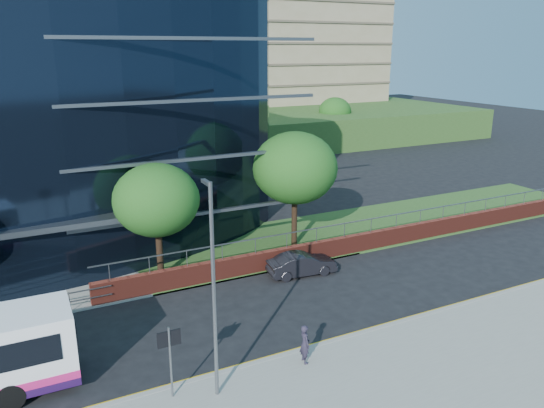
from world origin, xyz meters
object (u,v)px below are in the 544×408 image
tree_dist_e (230,117)px  parked_car (302,264)px  street_sign (170,347)px  tree_far_c (156,200)px  tree_dist_f (335,111)px  streetlight_east (213,286)px  tree_far_d (295,168)px  pedestrian (305,344)px

tree_dist_e → parked_car: (-9.77, -34.08, -3.89)m
street_sign → tree_far_c: size_ratio=0.43×
parked_car → tree_dist_e: bearing=-9.8°
tree_dist_e → tree_dist_f: 16.13m
streetlight_east → tree_far_d: bearing=50.6°
tree_dist_f → parked_car: 44.48m
tree_far_c → tree_dist_e: (17.00, 31.00, 0.00)m
parked_car → tree_dist_f: bearing=-29.3°
tree_far_c → parked_car: size_ratio=1.67×
street_sign → tree_far_d: size_ratio=0.38×
tree_far_c → street_sign: bearing=-103.3°
streetlight_east → parked_car: (8.23, 8.10, -3.80)m
tree_dist_f → tree_dist_e: bearing=-172.9°
street_sign → streetlight_east: (1.50, -0.59, 2.29)m
tree_far_c → tree_far_d: bearing=6.3°
tree_dist_e → pedestrian: 44.31m
tree_far_c → streetlight_east: size_ratio=0.81×
pedestrian → tree_dist_f: bearing=-28.3°
tree_far_c → tree_dist_f: size_ratio=1.08×
tree_far_d → tree_dist_e: 31.06m
tree_dist_e → tree_dist_f: tree_dist_e is taller
tree_far_d → tree_dist_e: size_ratio=1.14×
tree_dist_e → parked_car: size_ratio=1.67×
tree_far_d → tree_dist_f: bearing=53.1°
tree_far_c → tree_dist_f: 46.67m
street_sign → tree_far_c: (2.50, 10.59, 2.39)m
tree_far_d → pedestrian: 13.99m
street_sign → tree_dist_f: size_ratio=0.46×
street_sign → pedestrian: size_ratio=1.71×
tree_far_c → tree_dist_e: 35.36m
tree_dist_f → streetlight_east: streetlight_east is taller
tree_far_c → tree_dist_e: bearing=61.3°
tree_far_c → pedestrian: 11.79m
pedestrian → tree_dist_e: bearing=-12.5°
tree_dist_f → streetlight_east: (-34.00, -44.17, 0.23)m
street_sign → pedestrian: bearing=-2.8°
parked_car → pedestrian: 8.91m
street_sign → parked_car: street_sign is taller
pedestrian → street_sign: bearing=93.3°
streetlight_east → street_sign: bearing=158.6°
street_sign → tree_dist_f: 56.25m
tree_far_d → streetlight_east: (-10.00, -12.17, -0.75)m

